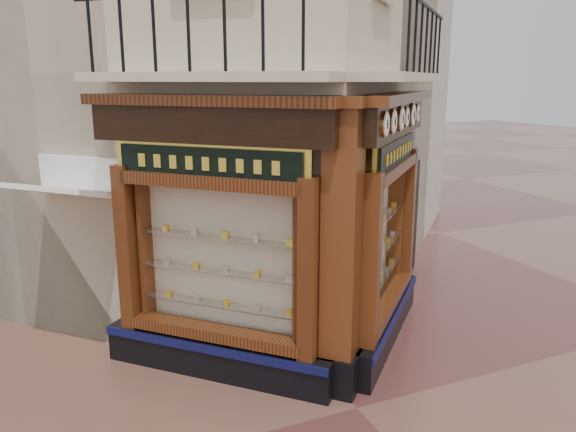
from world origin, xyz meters
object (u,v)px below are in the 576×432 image
clock_a (385,124)px  signboard_left (208,163)px  clock_d (406,117)px  corner_pilaster (341,255)px  clock_c (401,119)px  clock_e (412,115)px  clock_b (393,121)px  signboard_right (396,152)px  clock_f (417,113)px  awning (76,353)px

clock_a → signboard_left: (-2.01, 1.07, -0.52)m
clock_d → signboard_left: size_ratio=0.15×
corner_pilaster → clock_a: bearing=-50.8°
clock_c → clock_e: (0.71, 0.71, -0.00)m
clock_b → signboard_right: size_ratio=0.17×
clock_f → signboard_right: (-0.88, -0.72, -0.52)m
clock_a → clock_d: bearing=-0.0°
clock_d → clock_f: same height
clock_b → clock_e: size_ratio=0.91×
corner_pilaster → clock_c: (1.30, 0.70, 1.67)m
corner_pilaster → signboard_left: (-1.46, 1.01, 1.15)m
clock_c → signboard_left: 2.83m
clock_d → clock_f: (0.73, 0.73, 0.00)m
clock_d → clock_f: bearing=0.0°
clock_a → awning: (-3.82, 2.62, -3.62)m
clock_a → signboard_left: size_ratio=0.16×
clock_e → signboard_right: size_ratio=0.19×
clock_a → clock_c: (0.75, 0.75, -0.00)m
corner_pilaster → clock_c: 2.23m
clock_e → clock_c: bearing=-180.0°
clock_b → clock_e: (1.11, 1.11, -0.00)m
clock_a → clock_b: 0.50m
signboard_right → awning: bearing=116.8°
awning → clock_a: bearing=-169.5°
clock_a → clock_b: (0.35, 0.35, 0.00)m
clock_b → clock_f: bearing=0.0°
corner_pilaster → clock_a: corner_pilaster is taller
clock_f → awning: size_ratio=0.20×
awning → signboard_left: bearing=-175.6°
clock_a → signboard_left: clock_a is taller
clock_b → signboard_left: bearing=118.1°
clock_f → awning: (-5.61, 0.83, -3.62)m
clock_f → signboard_left: (-3.80, -0.72, -0.52)m
signboard_right → clock_d: bearing=-47.6°
clock_b → clock_f: 2.04m
clock_f → signboard_left: size_ratio=0.15×
clock_a → clock_f: bearing=0.0°
clock_c → clock_d: 0.44m
clock_a → clock_b: bearing=0.0°
corner_pilaster → clock_e: bearing=-10.0°
clock_b → signboard_right: 1.05m
corner_pilaster → clock_d: size_ratio=12.88×
clock_d → clock_e: clock_e is taller
clock_e → clock_f: clock_e is taller
clock_b → signboard_left: size_ratio=0.16×
clock_d → clock_e: size_ratio=0.83×
clock_a → clock_c: bearing=-0.0°
clock_e → signboard_left: size_ratio=0.18×
clock_b → clock_d: bearing=-0.0°
clock_b → clock_c: clock_c is taller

